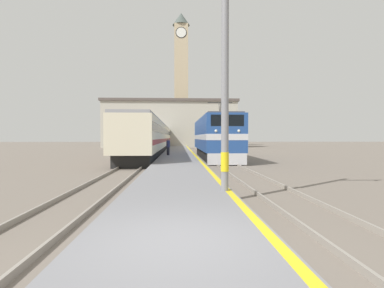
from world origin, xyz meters
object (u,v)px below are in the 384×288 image
Objects in this scene: locomotive_train at (214,137)px; clock_tower at (181,77)px; catenary_mast at (228,60)px; person_on_platform at (168,146)px; passenger_train at (155,137)px.

clock_tower reaches higher than locomotive_train.
catenary_mast is 0.27× the size of clock_tower.
catenary_mast reaches higher than person_on_platform.
locomotive_train is 43.28m from clock_tower.
locomotive_train is 1.87× the size of catenary_mast.
locomotive_train is 0.50× the size of clock_tower.
passenger_train is at bearing -97.10° from clock_tower.
person_on_platform is at bearing -179.16° from locomotive_train.
locomotive_train is at bearing 0.84° from person_on_platform.
locomotive_train is 9.61× the size of person_on_platform.
locomotive_train is 0.36× the size of passenger_train.
clock_tower is at bearing 90.84° from catenary_mast.
locomotive_train is at bearing -60.13° from passenger_train.
catenary_mast is 19.22m from person_on_platform.
person_on_platform is 0.05× the size of clock_tower.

